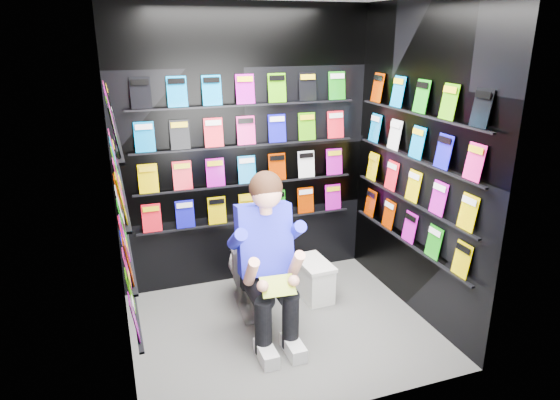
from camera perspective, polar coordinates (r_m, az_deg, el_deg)
name	(u,v)px	position (r m, az deg, el deg)	size (l,w,h in m)	color
floor	(282,328)	(4.29, 0.20, -14.45)	(2.40, 2.40, 0.00)	#575754
wall_back	(246,150)	(4.66, -3.95, 5.71)	(2.40, 0.04, 2.60)	black
wall_front	(341,225)	(2.87, 6.99, -2.82)	(2.40, 0.04, 2.60)	black
wall_left	(114,195)	(3.54, -18.41, 0.53)	(0.04, 2.00, 2.60)	black
wall_right	(419,165)	(4.28, 15.55, 3.88)	(0.04, 2.00, 2.60)	black
comics_back	(246,150)	(4.63, -3.85, 5.69)	(2.10, 0.06, 1.37)	red
comics_left	(119,194)	(3.53, -17.93, 0.66)	(0.06, 1.70, 1.37)	red
comics_right	(415,165)	(4.26, 15.23, 3.92)	(0.06, 1.70, 1.37)	red
toilet	(250,270)	(4.42, -3.40, -7.94)	(0.42, 0.75, 0.73)	white
longbox	(313,280)	(4.68, 3.85, -9.17)	(0.24, 0.43, 0.32)	silver
longbox_lid	(314,263)	(4.60, 3.90, -7.21)	(0.26, 0.45, 0.03)	silver
reader	(263,240)	(3.90, -1.95, -4.60)	(0.57, 0.83, 1.53)	#2625D0
held_comic	(278,286)	(3.70, -0.24, -9.79)	(0.25, 0.01, 0.17)	green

